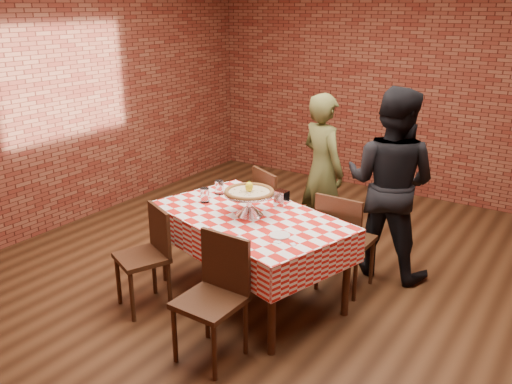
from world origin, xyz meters
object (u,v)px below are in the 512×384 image
at_px(condiment_caddy, 282,199).
at_px(chair_far_left, 281,211).
at_px(table, 250,257).
at_px(chair_near_left, 142,260).
at_px(pizza, 249,192).
at_px(diner_olive, 322,170).
at_px(chair_near_right, 210,302).
at_px(pizza_stand, 249,204).
at_px(chair_far_right, 346,240).
at_px(water_glass_left, 205,195).
at_px(water_glass_right, 219,187).
at_px(diner_black, 390,184).

height_order(condiment_caddy, chair_far_left, condiment_caddy).
distance_m(table, chair_near_left, 0.90).
relative_size(pizza, condiment_caddy, 2.75).
height_order(pizza, chair_far_left, pizza).
bearing_deg(chair_far_left, diner_olive, -85.20).
bearing_deg(chair_near_right, pizza, 107.43).
bearing_deg(pizza_stand, chair_far_right, 44.71).
bearing_deg(water_glass_left, pizza, -3.02).
distance_m(condiment_caddy, chair_near_right, 1.22).
relative_size(pizza, water_glass_right, 3.24).
distance_m(condiment_caddy, chair_far_right, 0.68).
bearing_deg(diner_olive, chair_far_right, 154.96).
xyz_separation_m(pizza_stand, condiment_caddy, (0.13, 0.29, -0.02)).
height_order(water_glass_right, chair_far_left, chair_far_left).
bearing_deg(chair_far_left, table, 131.45).
relative_size(chair_near_right, diner_black, 0.51).
height_order(water_glass_left, water_glass_right, same).
xyz_separation_m(condiment_caddy, chair_far_right, (0.47, 0.31, -0.38)).
height_order(table, chair_near_right, chair_near_right).
distance_m(pizza_stand, chair_near_left, 0.99).
relative_size(pizza, diner_black, 0.23).
height_order(chair_near_left, chair_near_right, chair_near_right).
relative_size(chair_near_left, diner_olive, 0.54).
distance_m(table, diner_olive, 1.44).
bearing_deg(chair_far_left, condiment_caddy, 147.91).
relative_size(table, chair_near_right, 1.79).
xyz_separation_m(pizza_stand, diner_black, (0.79, 1.09, 0.02)).
xyz_separation_m(water_glass_left, diner_olive, (0.46, 1.35, -0.03)).
bearing_deg(diner_black, chair_near_right, 74.90).
bearing_deg(table, chair_far_left, 105.01).
height_order(pizza_stand, diner_olive, diner_olive).
bearing_deg(condiment_caddy, water_glass_left, -151.50).
xyz_separation_m(table, water_glass_right, (-0.52, 0.27, 0.45)).
xyz_separation_m(chair_near_left, chair_far_right, (1.24, 1.24, 0.02)).
height_order(table, pizza, pizza).
relative_size(condiment_caddy, chair_near_left, 0.17).
bearing_deg(water_glass_left, chair_near_left, -101.98).
distance_m(table, water_glass_left, 0.67).
xyz_separation_m(chair_near_right, chair_far_left, (-0.48, 1.74, 0.00)).
bearing_deg(water_glass_left, chair_near_right, -50.09).
xyz_separation_m(water_glass_left, condiment_caddy, (0.62, 0.26, 0.01)).
xyz_separation_m(water_glass_left, chair_far_left, (0.26, 0.85, -0.37)).
distance_m(table, water_glass_right, 0.74).
bearing_deg(pizza_stand, water_glass_left, 176.98).
bearing_deg(condiment_caddy, diner_black, 56.33).
xyz_separation_m(water_glass_right, chair_far_left, (0.28, 0.62, -0.37)).
bearing_deg(chair_near_left, chair_far_right, 68.39).
xyz_separation_m(pizza, water_glass_right, (-0.51, 0.26, -0.13)).
relative_size(pizza, water_glass_left, 3.24).
relative_size(pizza, chair_far_left, 0.46).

